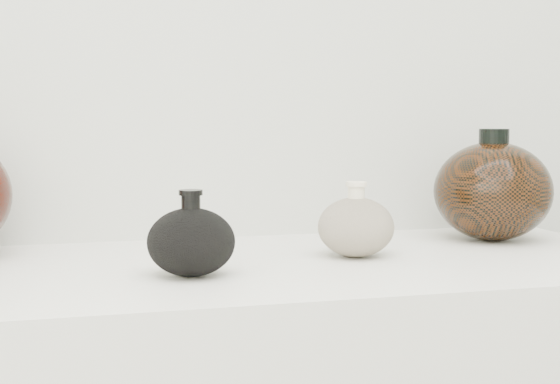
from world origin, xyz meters
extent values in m
cube|color=beige|center=(0.00, 1.21, 1.30)|extent=(3.00, 0.02, 2.60)
cube|color=silver|center=(0.00, 0.95, 0.89)|extent=(1.20, 0.50, 0.03)
ellipsoid|color=black|center=(-0.10, 0.88, 0.94)|extent=(0.13, 0.13, 0.09)
cylinder|color=black|center=(-0.10, 0.88, 1.00)|extent=(0.03, 0.03, 0.03)
cylinder|color=black|center=(-0.10, 0.88, 1.01)|extent=(0.04, 0.04, 0.01)
ellipsoid|color=beige|center=(0.16, 0.96, 0.94)|extent=(0.12, 0.12, 0.09)
cylinder|color=beige|center=(0.16, 0.96, 0.99)|extent=(0.03, 0.03, 0.03)
cylinder|color=beige|center=(0.16, 0.96, 1.01)|extent=(0.03, 0.03, 0.01)
ellipsoid|color=black|center=(0.44, 1.05, 0.98)|extent=(0.24, 0.24, 0.17)
cylinder|color=black|center=(0.44, 1.05, 1.07)|extent=(0.06, 0.06, 0.03)
camera|label=1|loc=(-0.25, -0.11, 1.10)|focal=50.00mm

